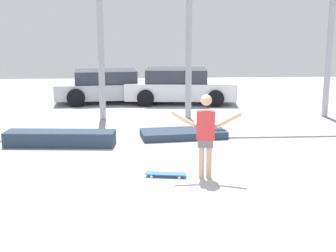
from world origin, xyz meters
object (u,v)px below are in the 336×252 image
Objects in this scene: grind_box at (60,138)px; manual_pad at (183,134)px; parked_car_silver at (109,86)px; skateboard at (166,174)px; parked_car_white at (180,86)px; skateboarder at (206,131)px.

grind_box is 3.27m from manual_pad.
parked_car_silver is (0.85, 6.74, 0.44)m from grind_box.
skateboard is 9.17m from parked_car_white.
skateboard is 3.67m from grind_box.
grind_box is at bearing -167.85° from manual_pad.
parked_car_white reaches higher than skateboard.
manual_pad is at bearing 102.69° from skateboarder.
grind_box is 0.63× the size of parked_car_silver.
parked_car_silver is at bearing 111.20° from manual_pad.
parked_car_silver is (-2.35, 6.05, 0.52)m from manual_pad.
skateboarder is at bearing 2.60° from skateboard.
parked_car_white reaches higher than grind_box.
manual_pad reaches higher than skateboard.
grind_box is at bearing 143.62° from skateboard.
skateboard is 9.57m from parked_car_silver.
manual_pad is 6.52m from parked_car_silver.
parked_car_silver is 1.01× the size of parked_car_white.
skateboarder is 0.74× the size of manual_pad.
manual_pad is at bearing -88.35° from parked_car_white.
skateboarder is 0.38× the size of parked_car_silver.
skateboard is (-0.78, 0.10, -0.89)m from skateboarder.
skateboard is at bearing -101.27° from manual_pad.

